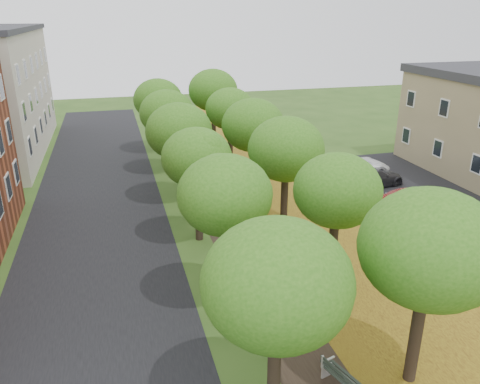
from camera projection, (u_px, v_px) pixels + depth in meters
street_asphalt at (98, 227)px, 26.58m from camera, size 8.00×70.00×0.01m
footpath at (226, 213)px, 28.45m from camera, size 3.20×70.00×0.01m
leaf_verge at (302, 205)px, 29.69m from camera, size 7.50×70.00×0.01m
parking_lot at (409, 187)px, 32.71m from camera, size 9.00×16.00×0.01m
tree_row_west at (187, 143)px, 26.26m from camera, size 3.91×33.91×6.26m
tree_row_east at (268, 137)px, 27.46m from camera, size 3.91×33.91×6.26m
bench at (346, 381)px, 14.81m from camera, size 1.12×2.03×0.92m
car_silver at (422, 202)px, 28.20m from camera, size 4.75×3.26×1.50m
car_red at (419, 204)px, 27.83m from camera, size 4.84×2.57×1.52m
car_grey at (374, 177)px, 32.67m from camera, size 4.72×2.59×1.30m
car_white at (354, 166)px, 34.89m from camera, size 5.31×2.48×1.47m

